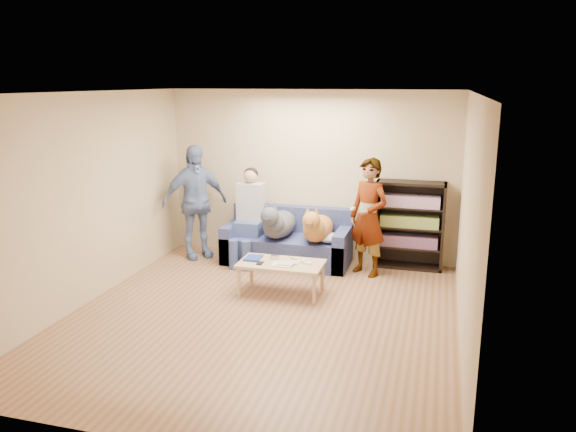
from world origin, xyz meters
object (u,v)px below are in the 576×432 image
(person_standing_left, at_px, (195,202))
(person_seated, at_px, (249,212))
(coffee_table, at_px, (281,266))
(bookshelf, at_px, (409,223))
(notebook_blue, at_px, (253,258))
(dog_gray, at_px, (278,223))
(dog_tan, at_px, (317,227))
(person_standing_right, at_px, (368,217))
(sofa, at_px, (288,244))
(camera_silver, at_px, (275,257))

(person_standing_left, height_order, person_seated, person_standing_left)
(coffee_table, xyz_separation_m, bookshelf, (1.53, 1.53, 0.31))
(notebook_blue, xyz_separation_m, coffee_table, (0.40, -0.05, -0.06))
(person_standing_left, relative_size, dog_gray, 1.41)
(person_standing_left, distance_m, person_seated, 0.89)
(dog_tan, height_order, coffee_table, dog_tan)
(person_standing_right, bearing_deg, bookshelf, 71.96)
(sofa, relative_size, dog_gray, 1.50)
(dog_gray, bearing_deg, bookshelf, 12.75)
(coffee_table, bearing_deg, dog_gray, 108.59)
(dog_tan, xyz_separation_m, coffee_table, (-0.24, -1.07, -0.27))
(person_standing_right, height_order, bookshelf, person_standing_right)
(notebook_blue, bearing_deg, camera_silver, 14.04)
(camera_silver, relative_size, dog_gray, 0.09)
(person_seated, bearing_deg, coffee_table, -54.01)
(person_standing_right, bearing_deg, dog_tan, -149.37)
(sofa, relative_size, dog_tan, 1.63)
(person_seated, bearing_deg, sofa, 12.31)
(person_standing_right, distance_m, coffee_table, 1.52)
(person_seated, bearing_deg, person_standing_left, -179.34)
(sofa, height_order, coffee_table, sofa)
(person_standing_left, xyz_separation_m, dog_gray, (1.36, -0.06, -0.24))
(dog_gray, relative_size, dog_tan, 1.08)
(dog_tan, bearing_deg, camera_silver, -110.64)
(camera_silver, distance_m, dog_gray, 1.03)
(coffee_table, bearing_deg, notebook_blue, 172.87)
(notebook_blue, xyz_separation_m, dog_gray, (0.03, 1.05, 0.22))
(coffee_table, bearing_deg, camera_silver, 135.00)
(person_standing_right, distance_m, bookshelf, 0.74)
(person_seated, height_order, coffee_table, person_seated)
(person_standing_right, height_order, coffee_table, person_standing_right)
(person_standing_right, xyz_separation_m, dog_tan, (-0.75, 0.01, -0.20))
(camera_silver, height_order, coffee_table, camera_silver)
(person_seated, bearing_deg, notebook_blue, -68.19)
(notebook_blue, distance_m, sofa, 1.26)
(camera_silver, bearing_deg, person_standing_right, 40.32)
(person_standing_left, bearing_deg, notebook_blue, -84.61)
(person_seated, distance_m, coffee_table, 1.49)
(camera_silver, xyz_separation_m, sofa, (-0.15, 1.17, -0.16))
(sofa, distance_m, coffee_table, 1.32)
(dog_tan, xyz_separation_m, bookshelf, (1.30, 0.46, 0.04))
(dog_gray, bearing_deg, coffee_table, -71.41)
(person_standing_right, bearing_deg, person_standing_left, -150.55)
(camera_silver, distance_m, coffee_table, 0.18)
(notebook_blue, height_order, coffee_table, notebook_blue)
(coffee_table, distance_m, bookshelf, 2.19)
(camera_silver, distance_m, bookshelf, 2.18)
(sofa, bearing_deg, bookshelf, 7.40)
(notebook_blue, relative_size, camera_silver, 2.36)
(person_standing_right, relative_size, person_seated, 1.15)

